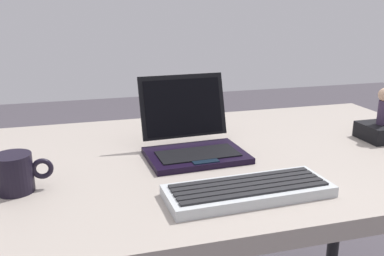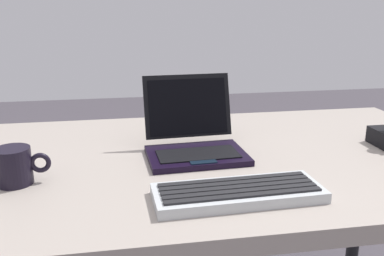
{
  "view_description": "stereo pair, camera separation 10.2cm",
  "coord_description": "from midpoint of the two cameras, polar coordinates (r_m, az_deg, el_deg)",
  "views": [
    {
      "loc": [
        -0.24,
        -0.97,
        1.08
      ],
      "look_at": [
        0.02,
        -0.03,
        0.79
      ],
      "focal_mm": 39.26,
      "sensor_mm": 36.0,
      "label": 1
    },
    {
      "loc": [
        -0.14,
        -0.99,
        1.08
      ],
      "look_at": [
        0.02,
        -0.03,
        0.79
      ],
      "focal_mm": 39.26,
      "sensor_mm": 36.0,
      "label": 2
    }
  ],
  "objects": [
    {
      "name": "laptop_front",
      "position": [
        1.08,
        -2.71,
        -1.57
      ],
      "size": [
        0.25,
        0.23,
        0.19
      ],
      "color": "black",
      "rests_on": "desk"
    },
    {
      "name": "figurine",
      "position": [
        1.27,
        22.62,
        3.02
      ],
      "size": [
        0.04,
        0.04,
        0.11
      ],
      "color": "#372841",
      "rests_on": "figurine_stand"
    },
    {
      "name": "coffee_mug",
      "position": [
        0.96,
        -25.77,
        -5.6
      ],
      "size": [
        0.12,
        0.08,
        0.08
      ],
      "color": "black",
      "rests_on": "desk"
    },
    {
      "name": "figurine_stand",
      "position": [
        1.29,
        22.22,
        -0.52
      ],
      "size": [
        0.11,
        0.11,
        0.05
      ],
      "primitive_type": "cube",
      "color": "black",
      "rests_on": "desk"
    },
    {
      "name": "external_keyboard",
      "position": [
        0.86,
        4.28,
        -8.51
      ],
      "size": [
        0.34,
        0.13,
        0.03
      ],
      "color": "#B4B9BC",
      "rests_on": "desk"
    },
    {
      "name": "desk",
      "position": [
        1.09,
        -4.34,
        -6.88
      ],
      "size": [
        1.59,
        0.8,
        0.71
      ],
      "color": "gray",
      "rests_on": "ground"
    }
  ]
}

